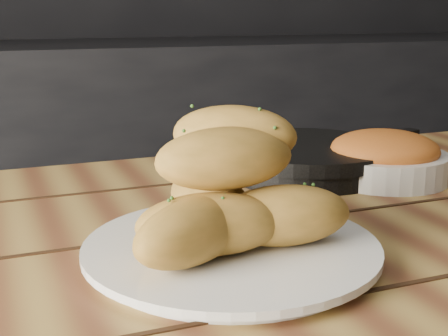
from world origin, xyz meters
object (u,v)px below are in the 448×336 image
at_px(plate, 231,251).
at_px(skillet, 307,157).
at_px(bowl, 384,158).
at_px(bread_rolls, 226,194).

relative_size(plate, skillet, 0.75).
xyz_separation_m(plate, bowl, (0.33, 0.20, 0.02)).
bearing_deg(bread_rolls, bowl, 31.49).
bearing_deg(bowl, bread_rolls, -148.51).
bearing_deg(skillet, plate, -130.64).
relative_size(skillet, bowl, 2.13).
bearing_deg(bowl, skillet, 138.77).
relative_size(bread_rolls, skillet, 0.62).
relative_size(plate, bread_rolls, 1.21).
height_order(plate, bread_rolls, bread_rolls).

